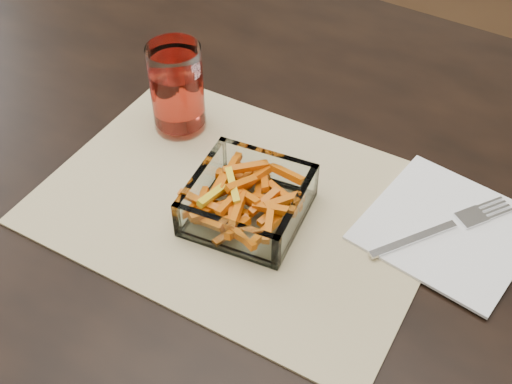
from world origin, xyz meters
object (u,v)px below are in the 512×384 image
(dining_table, at_px, (210,184))
(tumbler, at_px, (177,91))
(fork, at_px, (447,227))
(glass_bowl, at_px, (248,203))

(dining_table, relative_size, tumbler, 13.41)
(dining_table, distance_m, fork, 0.34)
(dining_table, distance_m, tumbler, 0.15)
(tumbler, height_order, fork, tumbler)
(dining_table, xyz_separation_m, fork, (0.32, 0.01, 0.10))
(glass_bowl, bearing_deg, dining_table, 143.71)
(fork, bearing_deg, glass_bowl, -120.61)
(tumbler, bearing_deg, dining_table, 1.94)
(glass_bowl, relative_size, tumbler, 1.19)
(dining_table, bearing_deg, tumbler, -178.06)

